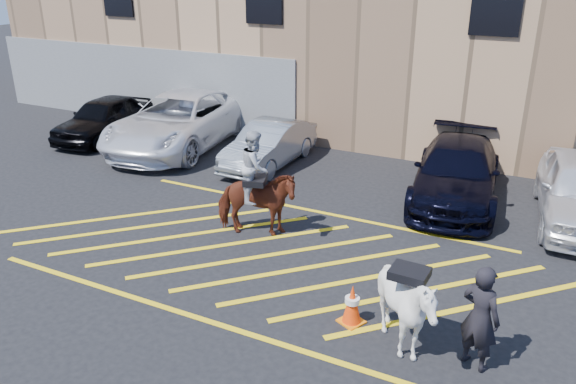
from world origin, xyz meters
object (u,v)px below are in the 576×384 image
at_px(car_white_pickup, 179,121).
at_px(saddled_white, 406,308).
at_px(handler, 480,317).
at_px(mounted_bay, 256,195).
at_px(car_blue_suv, 457,172).
at_px(car_black_suv, 104,118).
at_px(car_silver_sedan, 269,145).
at_px(traffic_cone, 352,304).

xyz_separation_m(car_white_pickup, saddled_white, (9.55, -7.11, -0.07)).
distance_m(handler, saddled_white, 1.08).
relative_size(handler, saddled_white, 1.08).
height_order(car_white_pickup, mounted_bay, mounted_bay).
bearing_deg(car_blue_suv, car_black_suv, 172.71).
distance_m(car_white_pickup, mounted_bay, 7.15).
xyz_separation_m(car_white_pickup, car_silver_sedan, (3.52, -0.33, -0.22)).
xyz_separation_m(car_blue_suv, saddled_white, (0.51, -6.62, 0.07)).
xyz_separation_m(car_silver_sedan, traffic_cone, (5.03, -6.43, -0.28)).
xyz_separation_m(car_silver_sedan, mounted_bay, (1.95, -4.26, 0.33)).
bearing_deg(car_white_pickup, saddled_white, -43.52).
height_order(mounted_bay, saddled_white, mounted_bay).
relative_size(car_white_pickup, mounted_bay, 2.58).
relative_size(car_white_pickup, traffic_cone, 8.56).
xyz_separation_m(car_white_pickup, mounted_bay, (5.48, -4.59, 0.11)).
distance_m(car_silver_sedan, handler, 9.70).
bearing_deg(mounted_bay, traffic_cone, -35.18).
bearing_deg(car_black_suv, traffic_cone, -34.95).
bearing_deg(traffic_cone, handler, -5.25).
height_order(handler, traffic_cone, handler).
relative_size(car_black_suv, car_blue_suv, 0.83).
relative_size(saddled_white, traffic_cone, 2.16).
bearing_deg(car_white_pickup, car_silver_sedan, -12.24).
xyz_separation_m(car_blue_suv, traffic_cone, (-0.48, -6.28, -0.37)).
xyz_separation_m(mounted_bay, traffic_cone, (3.08, -2.17, -0.61)).
distance_m(car_black_suv, car_blue_suv, 11.94).
distance_m(car_silver_sedan, traffic_cone, 8.17).
bearing_deg(traffic_cone, car_silver_sedan, 128.06).
relative_size(car_black_suv, car_silver_sedan, 1.07).
distance_m(saddled_white, traffic_cone, 1.13).
height_order(car_black_suv, mounted_bay, mounted_bay).
bearing_deg(mounted_bay, handler, -24.70).
height_order(handler, saddled_white, handler).
relative_size(car_silver_sedan, mounted_bay, 1.62).
distance_m(car_black_suv, car_white_pickup, 2.94).
bearing_deg(car_blue_suv, saddled_white, -92.39).
bearing_deg(handler, car_black_suv, -2.14).
bearing_deg(car_white_pickup, traffic_cone, -45.17).
xyz_separation_m(car_blue_suv, mounted_bay, (-3.56, -4.11, 0.25)).
height_order(car_black_suv, car_silver_sedan, car_black_suv).
relative_size(car_black_suv, traffic_cone, 5.74).
height_order(car_white_pickup, handler, car_white_pickup).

